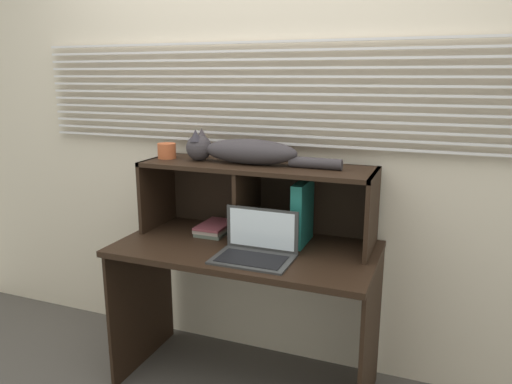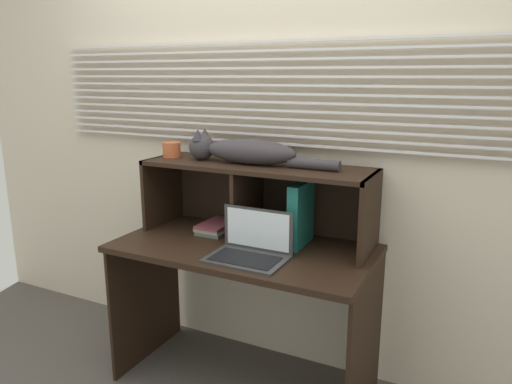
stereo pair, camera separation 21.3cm
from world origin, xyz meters
name	(u,v)px [view 1 (the left image)]	position (x,y,z in m)	size (l,w,h in m)	color
back_panel_with_blinds	(271,138)	(0.00, 0.55, 1.26)	(4.40, 0.08, 2.50)	beige
desk	(246,277)	(0.00, 0.18, 0.60)	(1.27, 0.66, 0.77)	black
hutch_shelf_unit	(257,185)	(-0.01, 0.35, 1.04)	(1.18, 0.36, 0.38)	black
cat	(242,151)	(-0.08, 0.32, 1.21)	(0.82, 0.15, 0.17)	#363134
laptop	(256,248)	(0.10, 0.06, 0.81)	(0.36, 0.24, 0.21)	#353535
binder_upright	(302,213)	(0.25, 0.32, 0.92)	(0.06, 0.23, 0.31)	#1F7167
book_stack	(215,228)	(-0.23, 0.32, 0.79)	(0.15, 0.24, 0.05)	#525C50
small_basket	(167,151)	(-0.51, 0.32, 1.19)	(0.10, 0.10, 0.08)	#B8552F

